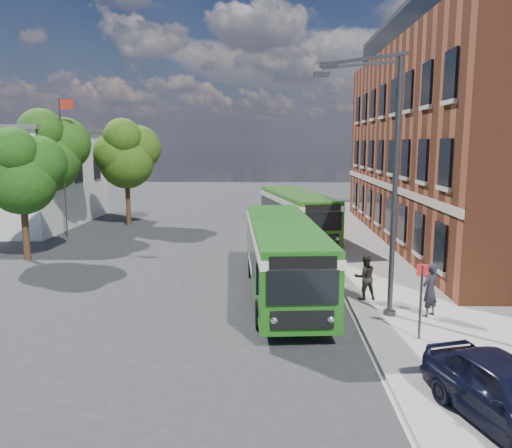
{
  "coord_description": "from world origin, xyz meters",
  "views": [
    {
      "loc": [
        0.97,
        -19.08,
        6.17
      ],
      "look_at": [
        0.24,
        5.27,
        2.2
      ],
      "focal_mm": 35.0,
      "sensor_mm": 36.0,
      "label": 1
    }
  ],
  "objects_px": {
    "bus_front": "(283,251)",
    "bus_rear": "(297,211)",
    "parked_car": "(509,394)",
    "street_lamp": "(384,184)"
  },
  "relations": [
    {
      "from": "bus_rear",
      "to": "parked_car",
      "type": "height_order",
      "value": "bus_rear"
    },
    {
      "from": "parked_car",
      "to": "bus_rear",
      "type": "bearing_deg",
      "value": 82.29
    },
    {
      "from": "street_lamp",
      "to": "parked_car",
      "type": "height_order",
      "value": "street_lamp"
    },
    {
      "from": "parked_car",
      "to": "bus_front",
      "type": "bearing_deg",
      "value": 98.33
    },
    {
      "from": "bus_front",
      "to": "bus_rear",
      "type": "relative_size",
      "value": 1.09
    },
    {
      "from": "street_lamp",
      "to": "bus_front",
      "type": "bearing_deg",
      "value": 140.42
    },
    {
      "from": "street_lamp",
      "to": "bus_rear",
      "type": "height_order",
      "value": "street_lamp"
    },
    {
      "from": "bus_rear",
      "to": "parked_car",
      "type": "relative_size",
      "value": 2.4
    },
    {
      "from": "bus_front",
      "to": "bus_rear",
      "type": "xyz_separation_m",
      "value": [
        1.15,
        11.97,
        -0.0
      ]
    },
    {
      "from": "street_lamp",
      "to": "parked_car",
      "type": "relative_size",
      "value": 2.04
    }
  ]
}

